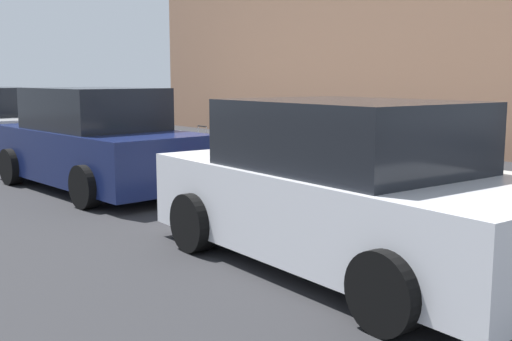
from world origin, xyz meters
TOP-DOWN VIEW (x-y plane):
  - ground_plane at (0.00, 0.00)m, footprint 40.00×40.00m
  - sidewalk_curb at (0.00, -2.50)m, footprint 18.00×5.00m
  - suitcase_teal_0 at (-4.23, -0.50)m, footprint 0.46×0.23m
  - suitcase_red_1 at (-3.75, -0.49)m, footprint 0.42×0.26m
  - suitcase_silver_2 at (-3.25, -0.49)m, footprint 0.50×0.25m
  - suitcase_olive_3 at (-2.76, -0.45)m, footprint 0.39×0.22m
  - suitcase_black_4 at (-2.30, -0.54)m, footprint 0.45×0.20m
  - suitcase_navy_5 at (-1.78, -0.57)m, footprint 0.50×0.27m
  - suitcase_maroon_6 at (-1.31, -0.60)m, footprint 0.36×0.21m
  - suitcase_teal_7 at (-0.87, -0.51)m, footprint 0.44×0.19m
  - suitcase_red_8 at (-0.39, -0.54)m, footprint 0.44×0.20m
  - suitcase_silver_9 at (0.06, -0.54)m, footprint 0.37×0.23m
  - fire_hydrant at (0.82, -0.52)m, footprint 0.39×0.21m
  - bollard_post at (1.33, -0.37)m, footprint 0.15×0.15m
  - parking_meter at (-5.52, -0.77)m, footprint 0.12×0.09m
  - parked_car_white_0 at (-5.37, 1.48)m, footprint 4.50×2.26m
  - parked_car_navy_1 at (0.32, 1.48)m, footprint 4.55×2.19m

SIDE VIEW (x-z plane):
  - ground_plane at x=0.00m, z-range 0.00..0.00m
  - sidewalk_curb at x=0.00m, z-range 0.00..0.14m
  - suitcase_red_8 at x=-0.39m, z-range 0.02..0.83m
  - suitcase_navy_5 at x=-1.78m, z-range 0.11..0.75m
  - suitcase_silver_2 at x=-3.25m, z-range 0.01..0.86m
  - suitcase_red_1 at x=-3.75m, z-range 0.11..0.77m
  - suitcase_silver_9 at x=0.06m, z-range 0.01..0.87m
  - suitcase_black_4 at x=-2.30m, z-range 0.01..0.91m
  - suitcase_teal_7 at x=-0.87m, z-range -0.01..0.94m
  - suitcase_maroon_6 at x=-1.31m, z-range 0.01..0.96m
  - suitcase_teal_0 at x=-4.23m, z-range 0.00..1.01m
  - fire_hydrant at x=0.82m, z-range 0.16..0.87m
  - suitcase_olive_3 at x=-2.76m, z-range 0.11..0.92m
  - bollard_post at x=1.33m, z-range 0.14..1.03m
  - parked_car_white_0 at x=-5.37m, z-range -0.05..1.60m
  - parked_car_navy_1 at x=0.32m, z-range -0.06..1.65m
  - parking_meter at x=-5.52m, z-range 0.33..1.60m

